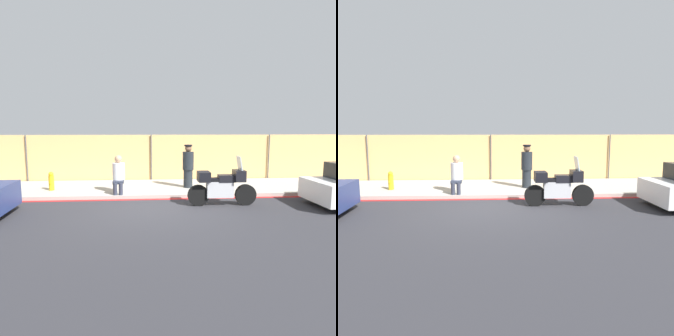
% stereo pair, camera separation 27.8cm
% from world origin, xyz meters
% --- Properties ---
extents(ground_plane, '(120.00, 120.00, 0.00)m').
position_xyz_m(ground_plane, '(0.00, 0.00, 0.00)').
color(ground_plane, '#2D2D33').
extents(sidewalk, '(39.01, 3.08, 0.12)m').
position_xyz_m(sidewalk, '(0.00, 2.72, 0.06)').
color(sidewalk, '#ADA89E').
rests_on(sidewalk, ground_plane).
extents(curb_paint_stripe, '(39.01, 0.18, 0.01)m').
position_xyz_m(curb_paint_stripe, '(0.00, 1.09, 0.00)').
color(curb_paint_stripe, red).
rests_on(curb_paint_stripe, ground_plane).
extents(storefront_fence, '(37.06, 0.17, 2.08)m').
position_xyz_m(storefront_fence, '(0.00, 4.35, 1.04)').
color(storefront_fence, '#E5B26B').
rests_on(storefront_fence, ground_plane).
extents(motorcycle, '(2.13, 0.52, 1.52)m').
position_xyz_m(motorcycle, '(2.06, 0.14, 0.62)').
color(motorcycle, black).
rests_on(motorcycle, ground_plane).
extents(officer_standing, '(0.42, 0.42, 1.62)m').
position_xyz_m(officer_standing, '(1.36, 2.43, 0.95)').
color(officer_standing, '#1E2328').
rests_on(officer_standing, sidewalk).
extents(person_seated_on_curb, '(0.43, 0.69, 1.31)m').
position_xyz_m(person_seated_on_curb, '(-1.19, 1.64, 0.84)').
color(person_seated_on_curb, '#2D3342').
rests_on(person_seated_on_curb, sidewalk).
extents(fire_hydrant, '(0.19, 0.24, 0.68)m').
position_xyz_m(fire_hydrant, '(-3.66, 2.25, 0.46)').
color(fire_hydrant, gold).
rests_on(fire_hydrant, sidewalk).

